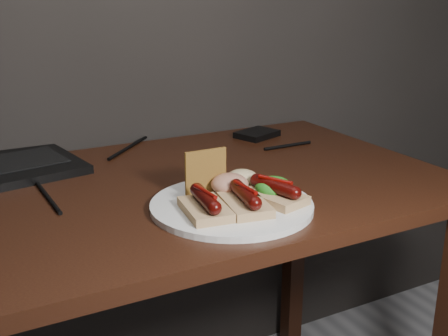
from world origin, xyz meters
TOP-DOWN VIEW (x-y plane):
  - desk at (0.00, 1.38)m, footprint 1.40×0.70m
  - hard_drive at (0.47, 1.63)m, footprint 0.13×0.11m
  - desk_cables at (-0.04, 1.52)m, footprint 1.10×0.44m
  - plate at (0.16, 1.21)m, footprint 0.30×0.30m
  - bread_sausage_left at (0.10, 1.18)m, footprint 0.08×0.12m
  - bread_sausage_center at (0.17, 1.17)m, footprint 0.09×0.13m
  - bread_sausage_right at (0.24, 1.18)m, footprint 0.10×0.13m
  - crispbread at (0.14, 1.28)m, footprint 0.09×0.01m
  - salad_greens at (0.25, 1.20)m, footprint 0.07×0.07m
  - salsa_mound at (0.18, 1.25)m, footprint 0.07×0.07m
  - coleslaw_mound at (0.22, 1.27)m, footprint 0.06×0.06m

SIDE VIEW (x-z plane):
  - desk at x=0.00m, z-range 0.29..1.04m
  - desk_cables at x=-0.04m, z-range 0.75..0.76m
  - plate at x=0.16m, z-range 0.75..0.76m
  - hard_drive at x=0.47m, z-range 0.75..0.77m
  - bread_sausage_left at x=0.10m, z-range 0.76..0.80m
  - bread_sausage_center at x=0.17m, z-range 0.76..0.80m
  - bread_sausage_right at x=0.24m, z-range 0.76..0.80m
  - coleslaw_mound at x=0.22m, z-range 0.76..0.80m
  - salad_greens at x=0.25m, z-range 0.76..0.80m
  - salsa_mound at x=0.18m, z-range 0.76..0.80m
  - crispbread at x=0.14m, z-range 0.76..0.85m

